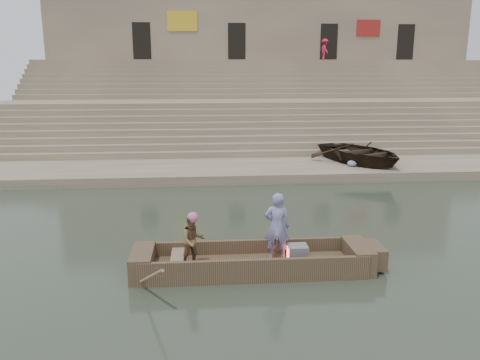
{
  "coord_description": "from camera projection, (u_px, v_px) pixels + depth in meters",
  "views": [
    {
      "loc": [
        -4.78,
        -12.84,
        4.71
      ],
      "look_at": [
        -3.64,
        1.08,
        1.4
      ],
      "focal_mm": 35.69,
      "sensor_mm": 36.0,
      "label": 1
    }
  ],
  "objects": [
    {
      "name": "lower_landing",
      "position": [
        307.0,
        169.0,
        21.64
      ],
      "size": [
        32.0,
        4.0,
        0.4
      ],
      "primitive_type": "cube",
      "color": "gray",
      "rests_on": "ground"
    },
    {
      "name": "mid_landing",
      "position": [
        281.0,
        124.0,
        28.63
      ],
      "size": [
        32.0,
        3.0,
        2.8
      ],
      "primitive_type": "cube",
      "color": "gray",
      "rests_on": "ground"
    },
    {
      "name": "pedestrian",
      "position": [
        325.0,
        50.0,
        34.83
      ],
      "size": [
        0.67,
        1.04,
        1.54
      ],
      "primitive_type": "imported",
      "rotation": [
        0.0,
        0.0,
        1.67
      ],
      "color": "#B81F36",
      "rests_on": "upper_landing"
    },
    {
      "name": "ground",
      "position": [
        367.0,
        233.0,
        13.92
      ],
      "size": [
        120.0,
        120.0,
        0.0
      ],
      "primitive_type": "plane",
      "color": "#2A3528",
      "rests_on": "ground"
    },
    {
      "name": "ghat_steps",
      "position": [
        276.0,
        114.0,
        30.18
      ],
      "size": [
        32.0,
        11.0,
        5.2
      ],
      "color": "gray",
      "rests_on": "ground"
    },
    {
      "name": "beached_rowboat",
      "position": [
        360.0,
        153.0,
        21.94
      ],
      "size": [
        4.96,
        5.62,
        0.97
      ],
      "primitive_type": "imported",
      "rotation": [
        0.0,
        0.0,
        0.43
      ],
      "color": "#2D2116",
      "rests_on": "lower_landing"
    },
    {
      "name": "rowing_man",
      "position": [
        193.0,
        241.0,
        10.94
      ],
      "size": [
        0.72,
        0.64,
        1.23
      ],
      "primitive_type": "imported",
      "rotation": [
        0.0,
        0.0,
        0.36
      ],
      "color": "#287839",
      "rests_on": "main_rowboat"
    },
    {
      "name": "television",
      "position": [
        297.0,
        253.0,
        11.28
      ],
      "size": [
        0.46,
        0.42,
        0.4
      ],
      "color": "slate",
      "rests_on": "main_rowboat"
    },
    {
      "name": "standing_man",
      "position": [
        277.0,
        227.0,
        11.23
      ],
      "size": [
        0.66,
        0.48,
        1.66
      ],
      "primitive_type": "imported",
      "rotation": [
        0.0,
        0.0,
        2.99
      ],
      "color": "navy",
      "rests_on": "main_rowboat"
    },
    {
      "name": "rowboat_trim",
      "position": [
        261.0,
        259.0,
        11.23
      ],
      "size": [
        6.04,
        2.63,
        1.9
      ],
      "color": "brown",
      "rests_on": "ground"
    },
    {
      "name": "building_wall",
      "position": [
        259.0,
        56.0,
        38.33
      ],
      "size": [
        32.0,
        5.07,
        11.2
      ],
      "color": "#9B8769",
      "rests_on": "ground"
    },
    {
      "name": "main_rowboat",
      "position": [
        252.0,
        267.0,
        11.26
      ],
      "size": [
        5.0,
        1.3,
        0.22
      ],
      "primitive_type": "cube",
      "color": "brown",
      "rests_on": "ground"
    },
    {
      "name": "upper_landing",
      "position": [
        265.0,
        97.0,
        35.14
      ],
      "size": [
        32.0,
        3.0,
        5.2
      ],
      "primitive_type": "cube",
      "color": "gray",
      "rests_on": "ground"
    },
    {
      "name": "cloth_bundles",
      "position": [
        450.0,
        160.0,
        21.92
      ],
      "size": [
        7.56,
        2.42,
        0.26
      ],
      "color": "#3F5999",
      "rests_on": "lower_landing"
    }
  ]
}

